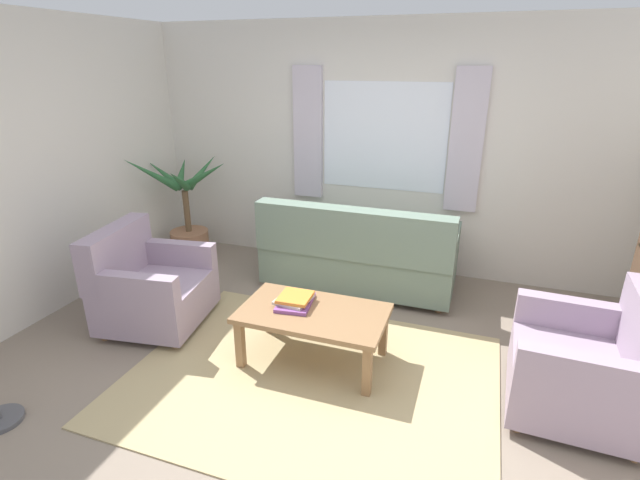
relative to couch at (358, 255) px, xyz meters
name	(u,v)px	position (x,y,z in m)	size (l,w,h in m)	color
ground_plane	(311,378)	(0.07, -1.55, -0.37)	(6.24, 6.24, 0.00)	gray
wall_back	(384,150)	(0.07, 0.71, 0.93)	(5.32, 0.12, 2.60)	silver
wall_left	(4,178)	(-2.59, -1.55, 0.93)	(0.12, 4.40, 2.60)	silver
window_with_curtains	(383,137)	(0.07, 0.62, 1.08)	(1.98, 0.07, 1.40)	white
area_rug	(311,378)	(0.07, -1.55, -0.36)	(2.64, 2.01, 0.01)	tan
couch	(358,255)	(0.00, 0.00, 0.00)	(1.90, 0.82, 0.92)	slate
armchair_left	(149,286)	(-1.53, -1.27, -0.01)	(0.93, 0.95, 0.88)	#998499
armchair_right	(589,367)	(1.89, -1.28, -0.01)	(0.85, 0.87, 0.88)	#998499
coffee_table	(313,318)	(0.01, -1.34, 0.01)	(1.10, 0.64, 0.44)	olive
book_stack_on_table	(295,300)	(-0.15, -1.28, 0.11)	(0.29, 0.36, 0.08)	#7F478C
potted_plant	(187,219)	(-2.11, 0.15, 0.09)	(1.10, 1.04, 1.29)	#9E6B4C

